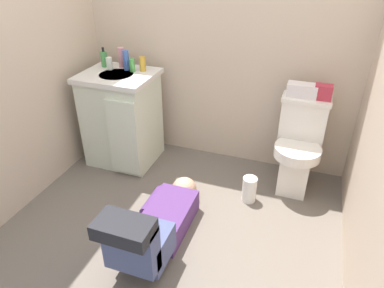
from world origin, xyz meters
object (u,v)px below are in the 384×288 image
Objects in this scene: person_plumber at (156,225)px; tissue_box at (302,90)px; faucet at (125,62)px; bottle_green at (132,65)px; bottle_pink at (122,57)px; bottle_amber at (143,64)px; paper_towel_roll at (249,189)px; bottle_blue at (126,60)px; soap_dispenser at (104,59)px; toiletry_bag at (323,92)px; bottle_white at (109,63)px; vanity_cabinet at (122,118)px; toilet at (298,147)px.

tissue_box reaches higher than person_plumber.
faucet reaches higher than tissue_box.
bottle_green reaches higher than tissue_box.
bottle_pink is (-1.50, -0.03, 0.10)m from tissue_box.
bottle_amber is (0.17, -0.01, 0.01)m from faucet.
paper_towel_roll is (-0.25, -0.41, -0.70)m from tissue_box.
tissue_box is 1.29m from bottle_amber.
bottle_blue is (-1.42, -0.08, 0.10)m from tissue_box.
toiletry_bag is at bearing 2.12° from soap_dispenser.
bottle_white is at bearing -32.75° from soap_dispenser.
bottle_white reaches higher than vanity_cabinet.
bottle_blue is at bearing 124.59° from person_plumber.
tissue_box is 1.34× the size of bottle_blue.
toiletry_bag is 1.58m from bottle_blue.
vanity_cabinet is 8.20× the size of faucet.
vanity_cabinet reaches higher than person_plumber.
bottle_pink is (-1.54, 0.06, 0.54)m from toilet.
bottle_blue is (0.22, -0.02, 0.01)m from soap_dispenser.
tissue_box is at bearing 4.31° from bottle_white.
toiletry_bag is 1.72m from bottle_white.
bottle_pink is 1.03× the size of bottle_blue.
tissue_box is at bearing 4.24° from bottle_green.
paper_towel_roll is (-0.30, -0.32, -0.26)m from toilet.
paper_towel_roll is (-0.40, -0.41, -0.70)m from toiletry_bag.
person_plumber is 1.45m from bottle_white.
bottle_pink is 0.16m from bottle_green.
person_plumber is 10.42× the size of bottle_white.
faucet is 1.44m from person_plumber.
bottle_white is at bearing -146.92° from faucet.
toiletry_bag is at bearing 3.82° from bottle_green.
bottle_pink reaches higher than bottle_blue.
soap_dispenser is (-1.80, -0.07, 0.08)m from toiletry_bag.
bottle_white reaches higher than faucet.
vanity_cabinet is 1.26m from paper_towel_roll.
bottle_pink is at bearing 152.41° from bottle_green.
toiletry_bag is (1.61, 0.05, -0.06)m from faucet.
bottle_amber is at bearing 11.91° from bottle_white.
bottle_pink is (-0.04, 0.02, 0.03)m from faucet.
toilet is at bearing 51.67° from person_plumber.
toilet reaches higher than person_plumber.
bottle_pink is 0.21m from bottle_amber.
paper_towel_roll is (1.20, -0.36, -0.77)m from faucet.
bottle_amber is at bearing 38.65° from vanity_cabinet.
bottle_green is 0.89× the size of bottle_amber.
bottle_blue reaches higher than tissue_box.
vanity_cabinet is at bearing -75.36° from bottle_pink.
toiletry_bag is 1.80m from soap_dispenser.
toilet is 0.91× the size of vanity_cabinet.
bottle_pink is at bearing 51.02° from bottle_white.
vanity_cabinet is at bearing -173.15° from toiletry_bag.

